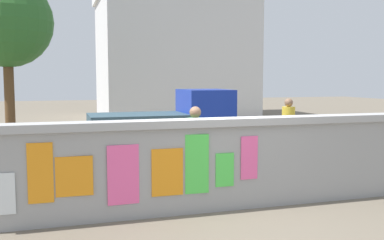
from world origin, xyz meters
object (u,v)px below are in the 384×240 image
(bicycle_near, at_px, (54,178))
(person_bystander, at_px, (288,122))
(motorcycle, at_px, (336,155))
(person_walking, at_px, (195,140))
(auto_rickshaw_truck, at_px, (168,127))
(bicycle_far, at_px, (29,157))
(tree_roadside, at_px, (7,23))

(bicycle_near, distance_m, person_bystander, 6.30)
(motorcycle, distance_m, person_walking, 3.42)
(auto_rickshaw_truck, xyz_separation_m, bicycle_far, (-3.38, -0.41, -0.54))
(motorcycle, relative_size, person_walking, 1.17)
(motorcycle, distance_m, tree_roadside, 11.28)
(motorcycle, bearing_deg, bicycle_far, 160.11)
(motorcycle, relative_size, person_bystander, 1.17)
(bicycle_near, relative_size, bicycle_far, 1.00)
(bicycle_far, xyz_separation_m, tree_roadside, (-0.87, 5.46, 3.62))
(motorcycle, distance_m, bicycle_near, 5.92)
(motorcycle, xyz_separation_m, person_bystander, (-0.02, 2.05, 0.52))
(auto_rickshaw_truck, relative_size, tree_roadside, 0.65)
(motorcycle, distance_m, person_bystander, 2.12)
(person_bystander, bearing_deg, bicycle_far, 177.44)
(auto_rickshaw_truck, height_order, bicycle_far, auto_rickshaw_truck)
(motorcycle, bearing_deg, auto_rickshaw_truck, 138.29)
(motorcycle, height_order, person_walking, person_walking)
(bicycle_near, bearing_deg, motorcycle, 0.78)
(person_bystander, bearing_deg, bicycle_near, -160.11)
(motorcycle, relative_size, bicycle_far, 1.11)
(tree_roadside, bearing_deg, auto_rickshaw_truck, -49.91)
(auto_rickshaw_truck, height_order, bicycle_near, auto_rickshaw_truck)
(auto_rickshaw_truck, distance_m, bicycle_far, 3.44)
(auto_rickshaw_truck, distance_m, motorcycle, 4.16)
(person_walking, distance_m, person_bystander, 4.13)
(auto_rickshaw_truck, xyz_separation_m, person_bystander, (3.07, -0.70, 0.09))
(motorcycle, relative_size, bicycle_near, 1.10)
(motorcycle, distance_m, bicycle_far, 6.88)
(bicycle_far, relative_size, person_walking, 1.05)
(bicycle_near, bearing_deg, auto_rickshaw_truck, 45.09)
(tree_roadside, bearing_deg, motorcycle, -46.75)
(person_bystander, height_order, tree_roadside, tree_roadside)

